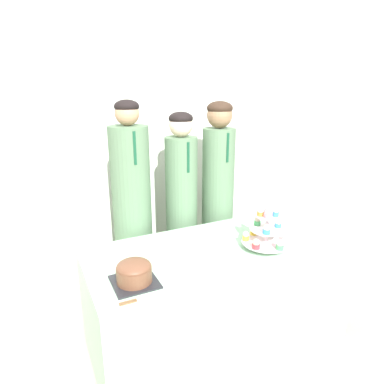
{
  "coord_description": "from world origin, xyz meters",
  "views": [
    {
      "loc": [
        -1.01,
        -1.32,
        1.7
      ],
      "look_at": [
        -0.17,
        0.42,
        1.09
      ],
      "focal_mm": 32.0,
      "sensor_mm": 36.0,
      "label": 1
    }
  ],
  "objects_px": {
    "student_1": "(182,213)",
    "student_2": "(218,203)",
    "round_cake": "(134,272)",
    "cupcake_stand": "(266,231)",
    "cake_knife": "(139,300)",
    "student_0": "(133,218)"
  },
  "relations": [
    {
      "from": "cake_knife",
      "to": "cupcake_stand",
      "type": "xyz_separation_m",
      "value": [
        0.89,
        0.18,
        0.12
      ]
    },
    {
      "from": "cupcake_stand",
      "to": "student_0",
      "type": "bearing_deg",
      "value": 132.05
    },
    {
      "from": "cupcake_stand",
      "to": "student_2",
      "type": "relative_size",
      "value": 0.19
    },
    {
      "from": "student_0",
      "to": "student_2",
      "type": "xyz_separation_m",
      "value": [
        0.72,
        -0.0,
        0.02
      ]
    },
    {
      "from": "student_1",
      "to": "student_2",
      "type": "distance_m",
      "value": 0.33
    },
    {
      "from": "cake_knife",
      "to": "cupcake_stand",
      "type": "bearing_deg",
      "value": 11.62
    },
    {
      "from": "student_2",
      "to": "round_cake",
      "type": "bearing_deg",
      "value": -141.26
    },
    {
      "from": "round_cake",
      "to": "cupcake_stand",
      "type": "relative_size",
      "value": 0.76
    },
    {
      "from": "cake_knife",
      "to": "student_0",
      "type": "bearing_deg",
      "value": 75.19
    },
    {
      "from": "round_cake",
      "to": "student_1",
      "type": "height_order",
      "value": "student_1"
    },
    {
      "from": "cake_knife",
      "to": "student_1",
      "type": "relative_size",
      "value": 0.19
    },
    {
      "from": "cupcake_stand",
      "to": "student_2",
      "type": "height_order",
      "value": "student_2"
    },
    {
      "from": "student_1",
      "to": "student_2",
      "type": "relative_size",
      "value": 0.96
    },
    {
      "from": "student_0",
      "to": "student_1",
      "type": "xyz_separation_m",
      "value": [
        0.39,
        -0.0,
        -0.03
      ]
    },
    {
      "from": "round_cake",
      "to": "cupcake_stand",
      "type": "xyz_separation_m",
      "value": [
        0.86,
        0.02,
        0.06
      ]
    },
    {
      "from": "student_0",
      "to": "student_2",
      "type": "bearing_deg",
      "value": -0.0
    },
    {
      "from": "cake_knife",
      "to": "student_0",
      "type": "height_order",
      "value": "student_0"
    },
    {
      "from": "cupcake_stand",
      "to": "student_1",
      "type": "height_order",
      "value": "student_1"
    },
    {
      "from": "round_cake",
      "to": "student_2",
      "type": "xyz_separation_m",
      "value": [
        0.93,
        0.75,
        0.01
      ]
    },
    {
      "from": "round_cake",
      "to": "cake_knife",
      "type": "height_order",
      "value": "round_cake"
    },
    {
      "from": "student_0",
      "to": "student_2",
      "type": "distance_m",
      "value": 0.72
    },
    {
      "from": "cake_knife",
      "to": "student_1",
      "type": "xyz_separation_m",
      "value": [
        0.63,
        0.9,
        0.03
      ]
    }
  ]
}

